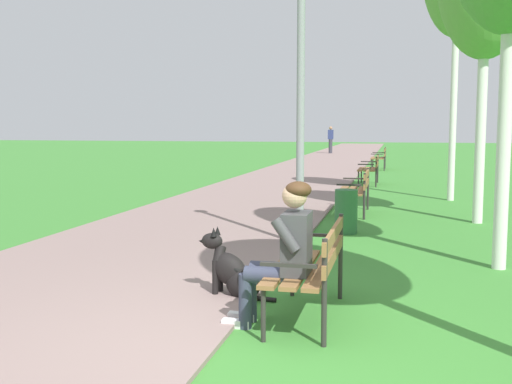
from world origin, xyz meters
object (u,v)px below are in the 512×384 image
at_px(park_bench_furthest, 380,156).
at_px(lamp_post_near, 301,97).
at_px(dog_black, 234,272).
at_px(litter_bin, 346,211).
at_px(pedestrian_distant, 331,140).
at_px(park_bench_near, 313,262).
at_px(park_bench_mid, 357,188).
at_px(park_bench_far, 371,167).
at_px(person_seated_on_near_bench, 284,249).

relative_size(park_bench_furthest, lamp_post_near, 0.37).
relative_size(dog_black, litter_bin, 1.19).
xyz_separation_m(park_bench_furthest, pedestrian_distant, (-3.30, 12.99, 0.33)).
bearing_deg(dog_black, pedestrian_distant, 94.37).
bearing_deg(park_bench_furthest, litter_bin, -90.39).
relative_size(park_bench_near, park_bench_furthest, 1.00).
bearing_deg(lamp_post_near, park_bench_mid, 80.66).
bearing_deg(park_bench_furthest, park_bench_mid, -90.36).
height_order(park_bench_near, dog_black, park_bench_near).
height_order(park_bench_far, litter_bin, park_bench_far).
bearing_deg(park_bench_furthest, park_bench_far, -90.74).
distance_m(dog_black, pedestrian_distant, 31.87).
relative_size(park_bench_furthest, dog_black, 1.81).
xyz_separation_m(park_bench_near, park_bench_mid, (-0.05, 6.73, 0.00)).
distance_m(person_seated_on_near_bench, dog_black, 1.09).
relative_size(park_bench_far, dog_black, 1.81).
bearing_deg(litter_bin, park_bench_far, 89.87).
xyz_separation_m(lamp_post_near, litter_bin, (0.55, 1.24, -1.75)).
xyz_separation_m(person_seated_on_near_bench, dog_black, (-0.64, 0.78, -0.42)).
relative_size(lamp_post_near, litter_bin, 5.80).
xyz_separation_m(dog_black, pedestrian_distant, (-2.43, 31.78, 0.58)).
bearing_deg(park_bench_mid, person_seated_on_near_bench, -91.25).
height_order(park_bench_mid, lamp_post_near, lamp_post_near).
height_order(park_bench_near, lamp_post_near, lamp_post_near).
bearing_deg(park_bench_far, park_bench_furthest, 89.26).
distance_m(person_seated_on_near_bench, litter_bin, 4.81).
distance_m(park_bench_mid, litter_bin, 2.24).
relative_size(dog_black, lamp_post_near, 0.20).
height_order(park_bench_far, lamp_post_near, lamp_post_near).
bearing_deg(person_seated_on_near_bench, lamp_post_near, 96.70).
bearing_deg(lamp_post_near, park_bench_far, 86.61).
distance_m(park_bench_far, dog_black, 12.40).
distance_m(park_bench_furthest, litter_bin, 14.76).
relative_size(lamp_post_near, pedestrian_distant, 2.46).
xyz_separation_m(park_bench_mid, park_bench_furthest, (0.08, 12.53, 0.00)).
distance_m(park_bench_mid, park_bench_furthest, 12.53).
distance_m(lamp_post_near, litter_bin, 2.22).
height_order(park_bench_mid, pedestrian_distant, pedestrian_distant).
distance_m(lamp_post_near, pedestrian_distant, 29.15).
bearing_deg(park_bench_near, lamp_post_near, 100.86).
height_order(park_bench_mid, park_bench_far, same).
xyz_separation_m(park_bench_far, litter_bin, (-0.02, -8.35, -0.16)).
bearing_deg(pedestrian_distant, lamp_post_near, -84.78).
distance_m(person_seated_on_near_bench, pedestrian_distant, 32.70).
relative_size(park_bench_near, park_bench_mid, 1.00).
xyz_separation_m(park_bench_mid, lamp_post_near, (-0.57, -3.47, 1.59)).
distance_m(park_bench_near, person_seated_on_near_bench, 0.40).
bearing_deg(park_bench_furthest, person_seated_on_near_bench, -90.68).
bearing_deg(dog_black, park_bench_mid, 82.74).
bearing_deg(park_bench_near, park_bench_far, 90.26).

